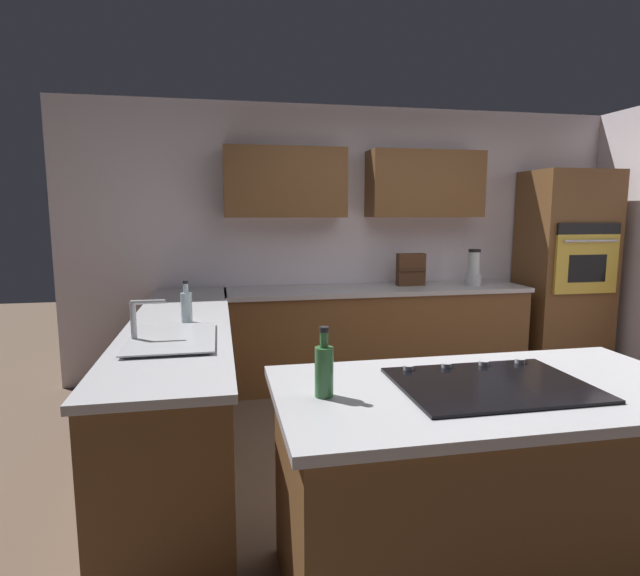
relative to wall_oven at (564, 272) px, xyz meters
The scene contains 15 objects.
ground_plane 2.72m from the wall_oven, 42.84° to the left, with size 14.00×14.00×0.00m, color brown.
wall_back 1.99m from the wall_oven, ahead, with size 6.00×0.44×2.60m.
lower_cabinets_back 2.03m from the wall_oven, ahead, with size 2.80×0.60×0.86m, color brown.
countertop_back 1.95m from the wall_oven, ahead, with size 2.84×0.64×0.04m, color #B2B2B7.
lower_cabinets_side 3.89m from the wall_oven, 17.62° to the left, with size 0.60×2.90×0.86m, color brown.
countertop_side 3.85m from the wall_oven, 17.62° to the left, with size 0.64×2.94×0.04m, color #B2B2B7.
island_base 3.64m from the wall_oven, 49.52° to the left, with size 1.68×0.83×0.86m, color brown.
island_top 3.60m from the wall_oven, 49.52° to the left, with size 1.76×0.91×0.04m, color #B2B2B7.
wall_oven is the anchor object (origin of this frame).
sink_unit 4.06m from the wall_oven, 24.90° to the left, with size 0.46×0.70×0.23m.
cooktop 3.59m from the wall_oven, 49.46° to the left, with size 0.76×0.56×0.03m.
blender 1.00m from the wall_oven, ahead, with size 0.15×0.15×0.35m.
spice_rack 1.60m from the wall_oven, ahead, with size 0.27×0.11×0.31m.
dish_soap_bottle 3.82m from the wall_oven, 18.74° to the left, with size 0.07×0.07×0.27m.
oil_bottle 4.07m from the wall_oven, 41.92° to the left, with size 0.07×0.07×0.27m.
Camera 1 is at (1.56, 2.86, 1.60)m, focal length 28.94 mm.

